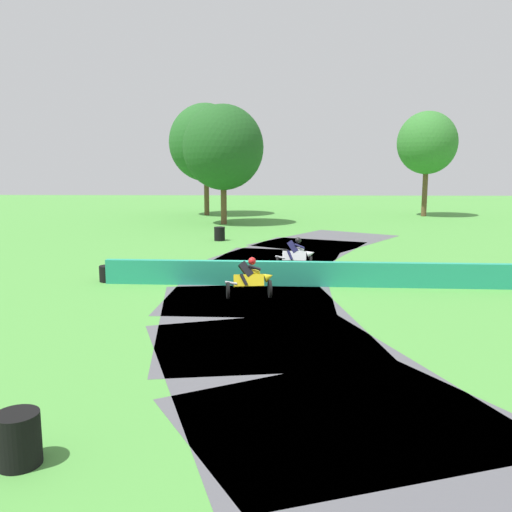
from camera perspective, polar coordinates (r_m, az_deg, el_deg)
name	(u,v)px	position (r m, az deg, el deg)	size (l,w,h in m)	color
ground_plane	(253,285)	(20.36, -0.34, -3.02)	(120.00, 120.00, 0.00)	#4C933D
track_asphalt	(295,286)	(20.31, 4.08, -3.07)	(11.79, 35.37, 0.01)	#515156
safety_barrier	(408,275)	(20.65, 15.43, -1.92)	(0.30, 22.21, 0.90)	#239375
motorcycle_lead_white	(296,254)	(23.31, 4.19, 0.16)	(1.71, 0.89, 1.43)	black
motorcycle_chase_yellow	(251,279)	(18.42, -0.54, -2.36)	(1.67, 0.98, 1.42)	black
tire_stack_near	(220,234)	(32.26, -3.79, 2.30)	(0.63, 0.63, 0.80)	black
tire_stack_mid_a	(109,274)	(21.70, -14.99, -1.76)	(0.69, 0.69, 0.60)	black
tire_stack_mid_b	(18,439)	(9.24, -23.35, -16.96)	(0.65, 0.65, 0.80)	black
tree_far_left	(223,148)	(41.12, -3.41, 11.12)	(5.91, 5.91, 8.73)	brown
tree_far_right	(427,143)	(49.52, 17.27, 11.08)	(4.99, 4.99, 8.82)	brown
tree_mid_rise	(206,143)	(48.77, -5.20, 11.59)	(6.34, 6.34, 9.60)	brown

